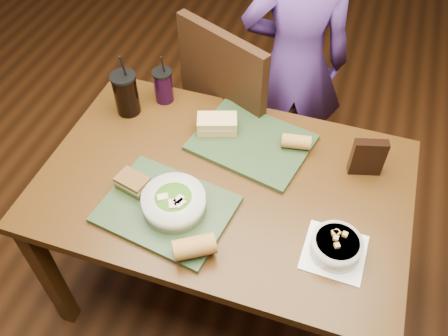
{
  "coord_description": "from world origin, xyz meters",
  "views": [
    {
      "loc": [
        0.34,
        -1.02,
        2.05
      ],
      "look_at": [
        0.0,
        0.0,
        0.82
      ],
      "focal_mm": 38.0,
      "sensor_mm": 36.0,
      "label": 1
    }
  ],
  "objects_px": {
    "baguette_far": "(296,142)",
    "sandwich_far": "(217,124)",
    "soup_bowl": "(336,246)",
    "sandwich_near": "(133,183)",
    "chip_bag": "(368,157)",
    "baguette_near": "(194,247)",
    "cup_berry": "(163,86)",
    "cup_cola": "(126,94)",
    "dining_table": "(224,197)",
    "tray_near": "(166,209)",
    "chair_far": "(229,107)",
    "tray_far": "(251,143)",
    "diner": "(294,64)",
    "salad_bowl": "(174,202)"
  },
  "relations": [
    {
      "from": "salad_bowl",
      "to": "sandwich_near",
      "type": "bearing_deg",
      "value": 167.53
    },
    {
      "from": "tray_near",
      "to": "soup_bowl",
      "type": "distance_m",
      "value": 0.56
    },
    {
      "from": "chip_bag",
      "to": "soup_bowl",
      "type": "bearing_deg",
      "value": -111.74
    },
    {
      "from": "chair_far",
      "to": "salad_bowl",
      "type": "relative_size",
      "value": 4.96
    },
    {
      "from": "dining_table",
      "to": "soup_bowl",
      "type": "height_order",
      "value": "soup_bowl"
    },
    {
      "from": "baguette_far",
      "to": "cup_berry",
      "type": "bearing_deg",
      "value": 169.0
    },
    {
      "from": "diner",
      "to": "sandwich_near",
      "type": "distance_m",
      "value": 1.03
    },
    {
      "from": "dining_table",
      "to": "salad_bowl",
      "type": "xyz_separation_m",
      "value": [
        -0.11,
        -0.18,
        0.14
      ]
    },
    {
      "from": "chair_far",
      "to": "salad_bowl",
      "type": "height_order",
      "value": "chair_far"
    },
    {
      "from": "tray_near",
      "to": "sandwich_near",
      "type": "bearing_deg",
      "value": 162.51
    },
    {
      "from": "diner",
      "to": "cup_cola",
      "type": "height_order",
      "value": "diner"
    },
    {
      "from": "tray_near",
      "to": "chair_far",
      "type": "bearing_deg",
      "value": 91.48
    },
    {
      "from": "chair_far",
      "to": "tray_near",
      "type": "xyz_separation_m",
      "value": [
        0.02,
        -0.75,
        0.18
      ]
    },
    {
      "from": "baguette_near",
      "to": "baguette_far",
      "type": "height_order",
      "value": "baguette_near"
    },
    {
      "from": "chair_far",
      "to": "tray_far",
      "type": "distance_m",
      "value": 0.45
    },
    {
      "from": "dining_table",
      "to": "salad_bowl",
      "type": "height_order",
      "value": "salad_bowl"
    },
    {
      "from": "tray_near",
      "to": "cup_cola",
      "type": "height_order",
      "value": "cup_cola"
    },
    {
      "from": "sandwich_near",
      "to": "chip_bag",
      "type": "distance_m",
      "value": 0.82
    },
    {
      "from": "chair_far",
      "to": "diner",
      "type": "bearing_deg",
      "value": 47.36
    },
    {
      "from": "dining_table",
      "to": "cup_cola",
      "type": "bearing_deg",
      "value": 154.54
    },
    {
      "from": "salad_bowl",
      "to": "dining_table",
      "type": "bearing_deg",
      "value": 57.32
    },
    {
      "from": "diner",
      "to": "cup_berry",
      "type": "height_order",
      "value": "diner"
    },
    {
      "from": "dining_table",
      "to": "cup_berry",
      "type": "xyz_separation_m",
      "value": [
        -0.37,
        0.34,
        0.16
      ]
    },
    {
      "from": "diner",
      "to": "baguette_near",
      "type": "bearing_deg",
      "value": 71.91
    },
    {
      "from": "dining_table",
      "to": "cup_berry",
      "type": "distance_m",
      "value": 0.53
    },
    {
      "from": "soup_bowl",
      "to": "sandwich_near",
      "type": "distance_m",
      "value": 0.7
    },
    {
      "from": "tray_far",
      "to": "baguette_near",
      "type": "height_order",
      "value": "baguette_near"
    },
    {
      "from": "cup_cola",
      "to": "sandwich_far",
      "type": "bearing_deg",
      "value": -1.14
    },
    {
      "from": "soup_bowl",
      "to": "sandwich_near",
      "type": "height_order",
      "value": "soup_bowl"
    },
    {
      "from": "cup_cola",
      "to": "chip_bag",
      "type": "height_order",
      "value": "cup_cola"
    },
    {
      "from": "diner",
      "to": "tray_near",
      "type": "height_order",
      "value": "diner"
    },
    {
      "from": "soup_bowl",
      "to": "cup_berry",
      "type": "xyz_separation_m",
      "value": [
        -0.79,
        0.51,
        0.04
      ]
    },
    {
      "from": "chair_far",
      "to": "dining_table",
      "type": "bearing_deg",
      "value": -73.94
    },
    {
      "from": "cup_berry",
      "to": "chair_far",
      "type": "bearing_deg",
      "value": 45.92
    },
    {
      "from": "sandwich_near",
      "to": "cup_berry",
      "type": "xyz_separation_m",
      "value": [
        -0.09,
        0.48,
        0.03
      ]
    },
    {
      "from": "cup_berry",
      "to": "sandwich_far",
      "type": "bearing_deg",
      "value": -23.65
    },
    {
      "from": "sandwich_far",
      "to": "cup_berry",
      "type": "xyz_separation_m",
      "value": [
        -0.27,
        0.12,
        0.02
      ]
    },
    {
      "from": "chair_far",
      "to": "cup_berry",
      "type": "xyz_separation_m",
      "value": [
        -0.21,
        -0.22,
        0.24
      ]
    },
    {
      "from": "baguette_far",
      "to": "chip_bag",
      "type": "distance_m",
      "value": 0.26
    },
    {
      "from": "dining_table",
      "to": "tray_near",
      "type": "distance_m",
      "value": 0.25
    },
    {
      "from": "dining_table",
      "to": "baguette_near",
      "type": "relative_size",
      "value": 9.95
    },
    {
      "from": "baguette_far",
      "to": "dining_table",
      "type": "bearing_deg",
      "value": -131.89
    },
    {
      "from": "chip_bag",
      "to": "baguette_near",
      "type": "bearing_deg",
      "value": -146.46
    },
    {
      "from": "cup_cola",
      "to": "soup_bowl",
      "type": "bearing_deg",
      "value": -23.72
    },
    {
      "from": "soup_bowl",
      "to": "chair_far",
      "type": "bearing_deg",
      "value": 128.69
    },
    {
      "from": "salad_bowl",
      "to": "sandwich_far",
      "type": "xyz_separation_m",
      "value": [
        0.01,
        0.4,
        -0.01
      ]
    },
    {
      "from": "diner",
      "to": "sandwich_far",
      "type": "xyz_separation_m",
      "value": [
        -0.18,
        -0.59,
        0.1
      ]
    },
    {
      "from": "dining_table",
      "to": "baguette_far",
      "type": "height_order",
      "value": "baguette_far"
    },
    {
      "from": "diner",
      "to": "soup_bowl",
      "type": "height_order",
      "value": "diner"
    },
    {
      "from": "baguette_far",
      "to": "sandwich_far",
      "type": "bearing_deg",
      "value": -178.83
    }
  ]
}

